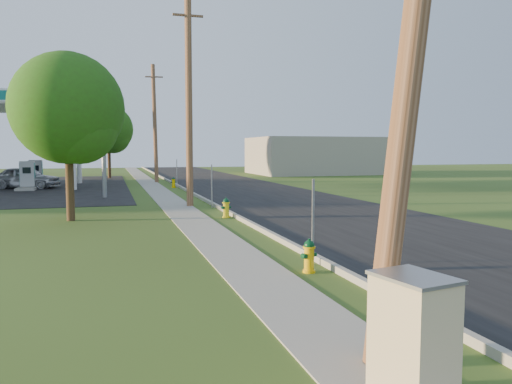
# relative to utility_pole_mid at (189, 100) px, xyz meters

# --- Properties ---
(ground_plane) EXTENTS (140.00, 140.00, 0.00)m
(ground_plane) POSITION_rel_utility_pole_mid_xyz_m (0.60, -17.00, -4.95)
(ground_plane) COLOR #344718
(ground_plane) RESTS_ON ground
(road) EXTENTS (8.00, 120.00, 0.02)m
(road) POSITION_rel_utility_pole_mid_xyz_m (5.10, -7.00, -4.94)
(road) COLOR black
(road) RESTS_ON ground
(curb) EXTENTS (0.15, 120.00, 0.15)m
(curb) POSITION_rel_utility_pole_mid_xyz_m (1.10, -7.00, -4.88)
(curb) COLOR gray
(curb) RESTS_ON ground
(sidewalk) EXTENTS (1.50, 120.00, 0.03)m
(sidewalk) POSITION_rel_utility_pole_mid_xyz_m (-0.65, -7.00, -4.94)
(sidewalk) COLOR gray
(sidewalk) RESTS_ON ground
(utility_pole_mid) EXTENTS (1.40, 0.32, 9.80)m
(utility_pole_mid) POSITION_rel_utility_pole_mid_xyz_m (0.00, 0.00, 0.00)
(utility_pole_mid) COLOR brown
(utility_pole_mid) RESTS_ON ground
(utility_pole_far) EXTENTS (1.40, 0.32, 9.50)m
(utility_pole_far) POSITION_rel_utility_pole_mid_xyz_m (0.00, 18.00, -0.15)
(utility_pole_far) COLOR brown
(utility_pole_far) RESTS_ON ground
(sign_post_near) EXTENTS (0.05, 0.04, 2.00)m
(sign_post_near) POSITION_rel_utility_pole_mid_xyz_m (0.85, -12.80, -3.95)
(sign_post_near) COLOR gray
(sign_post_near) RESTS_ON ground
(sign_post_mid) EXTENTS (0.05, 0.04, 2.00)m
(sign_post_mid) POSITION_rel_utility_pole_mid_xyz_m (0.85, -1.00, -3.95)
(sign_post_mid) COLOR gray
(sign_post_mid) RESTS_ON ground
(sign_post_far) EXTENTS (0.05, 0.04, 2.00)m
(sign_post_far) POSITION_rel_utility_pole_mid_xyz_m (0.85, 11.20, -3.95)
(sign_post_far) COLOR gray
(sign_post_far) RESTS_ON ground
(fuel_pump_ne) EXTENTS (1.20, 3.20, 1.90)m
(fuel_pump_ne) POSITION_rel_utility_pole_mid_xyz_m (-8.90, 13.00, -4.23)
(fuel_pump_ne) COLOR gray
(fuel_pump_ne) RESTS_ON ground
(fuel_pump_se) EXTENTS (1.20, 3.20, 1.90)m
(fuel_pump_se) POSITION_rel_utility_pole_mid_xyz_m (-8.90, 17.00, -4.23)
(fuel_pump_se) COLOR gray
(fuel_pump_se) RESTS_ON ground
(price_pylon) EXTENTS (0.34, 2.04, 6.85)m
(price_pylon) POSITION_rel_utility_pole_mid_xyz_m (-3.90, 5.50, 0.48)
(price_pylon) COLOR gray
(price_pylon) RESTS_ON ground
(distant_building) EXTENTS (14.00, 10.00, 4.00)m
(distant_building) POSITION_rel_utility_pole_mid_xyz_m (18.60, 28.00, -2.95)
(distant_building) COLOR gray
(distant_building) RESTS_ON ground
(tree_verge) EXTENTS (4.14, 4.14, 6.27)m
(tree_verge) POSITION_rel_utility_pole_mid_xyz_m (-4.96, -3.54, -0.92)
(tree_verge) COLOR #362514
(tree_verge) RESTS_ON ground
(tree_lot) EXTENTS (4.50, 4.50, 6.82)m
(tree_lot) POSITION_rel_utility_pole_mid_xyz_m (-3.51, 25.27, -0.56)
(tree_lot) COLOR #362514
(tree_lot) RESTS_ON ground
(hydrant_near) EXTENTS (0.39, 0.35, 0.75)m
(hydrant_near) POSITION_rel_utility_pole_mid_xyz_m (0.51, -13.42, -4.59)
(hydrant_near) COLOR #E0AA0A
(hydrant_near) RESTS_ON ground
(hydrant_mid) EXTENTS (0.41, 0.37, 0.80)m
(hydrant_mid) POSITION_rel_utility_pole_mid_xyz_m (0.75, -4.35, -4.56)
(hydrant_mid) COLOR yellow
(hydrant_mid) RESTS_ON ground
(hydrant_far) EXTENTS (0.39, 0.35, 0.77)m
(hydrant_far) POSITION_rel_utility_pole_mid_xyz_m (0.68, 11.82, -4.58)
(hydrant_far) COLOR #F6C500
(hydrant_far) RESTS_ON ground
(utility_cabinet) EXTENTS (0.76, 0.91, 1.39)m
(utility_cabinet) POSITION_rel_utility_pole_mid_xyz_m (-0.65, -18.99, -4.26)
(utility_cabinet) COLOR tan
(utility_cabinet) RESTS_ON ground
(car_silver) EXTENTS (4.83, 3.22, 1.53)m
(car_silver) POSITION_rel_utility_pole_mid_xyz_m (-9.15, 13.91, -4.19)
(car_silver) COLOR #B0B2B7
(car_silver) RESTS_ON ground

